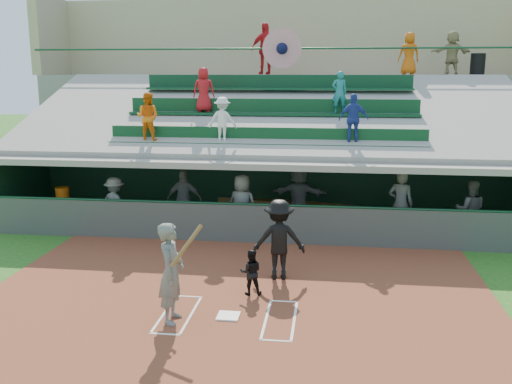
# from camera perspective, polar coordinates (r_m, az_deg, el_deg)

# --- Properties ---
(ground) EXTENTS (100.00, 100.00, 0.00)m
(ground) POSITION_cam_1_polar(r_m,az_deg,el_deg) (11.52, -2.78, -12.44)
(ground) COLOR #245818
(ground) RESTS_ON ground
(dirt_slab) EXTENTS (11.00, 9.00, 0.02)m
(dirt_slab) POSITION_cam_1_polar(r_m,az_deg,el_deg) (11.96, -2.36, -11.41)
(dirt_slab) COLOR brown
(dirt_slab) RESTS_ON ground
(home_plate) EXTENTS (0.43, 0.43, 0.03)m
(home_plate) POSITION_cam_1_polar(r_m,az_deg,el_deg) (11.50, -2.79, -12.28)
(home_plate) COLOR white
(home_plate) RESTS_ON dirt_slab
(batters_box_chalk) EXTENTS (2.65, 1.85, 0.01)m
(batters_box_chalk) POSITION_cam_1_polar(r_m,az_deg,el_deg) (11.51, -2.78, -12.33)
(batters_box_chalk) COLOR white
(batters_box_chalk) RESTS_ON dirt_slab
(dugout_floor) EXTENTS (16.00, 3.50, 0.04)m
(dugout_floor) POSITION_cam_1_polar(r_m,az_deg,el_deg) (17.81, 1.03, -3.44)
(dugout_floor) COLOR gray
(dugout_floor) RESTS_ON ground
(concourse_slab) EXTENTS (20.00, 3.00, 4.60)m
(concourse_slab) POSITION_cam_1_polar(r_m,az_deg,el_deg) (24.01, 2.85, 6.11)
(concourse_slab) COLOR gray
(concourse_slab) RESTS_ON ground
(grandstand) EXTENTS (20.40, 10.40, 7.80)m
(grandstand) POSITION_cam_1_polar(r_m,az_deg,el_deg) (21.05, 2.17, 5.18)
(grandstand) COLOR #454A45
(grandstand) RESTS_ON ground
(batter_at_plate) EXTENTS (0.86, 0.78, 1.96)m
(batter_at_plate) POSITION_cam_1_polar(r_m,az_deg,el_deg) (11.07, -8.45, -7.97)
(batter_at_plate) COLOR #585C56
(batter_at_plate) RESTS_ON dirt_slab
(catcher) EXTENTS (0.53, 0.44, 1.00)m
(catcher) POSITION_cam_1_polar(r_m,az_deg,el_deg) (12.39, -0.52, -8.01)
(catcher) COLOR black
(catcher) RESTS_ON dirt_slab
(home_umpire) EXTENTS (1.29, 0.86, 1.87)m
(home_umpire) POSITION_cam_1_polar(r_m,az_deg,el_deg) (13.21, 2.31, -4.76)
(home_umpire) COLOR black
(home_umpire) RESTS_ON dirt_slab
(dugout_bench) EXTENTS (16.43, 4.50, 0.50)m
(dugout_bench) POSITION_cam_1_polar(r_m,az_deg,el_deg) (19.06, 2.01, -1.56)
(dugout_bench) COLOR olive
(dugout_bench) RESTS_ON dugout_floor
(white_table) EXTENTS (1.05, 0.92, 0.77)m
(white_table) POSITION_cam_1_polar(r_m,az_deg,el_deg) (18.80, -18.60, -1.97)
(white_table) COLOR silver
(white_table) RESTS_ON dugout_floor
(water_cooler) EXTENTS (0.41, 0.41, 0.41)m
(water_cooler) POSITION_cam_1_polar(r_m,az_deg,el_deg) (18.74, -18.79, -0.17)
(water_cooler) COLOR #D55D0C
(water_cooler) RESTS_ON white_table
(dugout_player_a) EXTENTS (1.19, 0.93, 1.62)m
(dugout_player_a) POSITION_cam_1_polar(r_m,az_deg,el_deg) (17.64, -13.91, -1.16)
(dugout_player_a) COLOR #61645F
(dugout_player_a) RESTS_ON dugout_floor
(dugout_player_b) EXTENTS (1.08, 0.51, 1.81)m
(dugout_player_b) POSITION_cam_1_polar(r_m,az_deg,el_deg) (17.45, -7.18, -0.73)
(dugout_player_b) COLOR #595B56
(dugout_player_b) RESTS_ON dugout_floor
(dugout_player_c) EXTENTS (1.00, 0.79, 1.81)m
(dugout_player_c) POSITION_cam_1_polar(r_m,az_deg,el_deg) (16.55, -1.40, -1.34)
(dugout_player_c) COLOR #555853
(dugout_player_c) RESTS_ON dugout_floor
(dugout_player_d) EXTENTS (1.75, 0.68, 1.85)m
(dugout_player_d) POSITION_cam_1_polar(r_m,az_deg,el_deg) (17.84, 4.29, -0.32)
(dugout_player_d) COLOR #61645E
(dugout_player_d) RESTS_ON dugout_floor
(dugout_player_e) EXTENTS (0.80, 0.63, 1.94)m
(dugout_player_e) POSITION_cam_1_polar(r_m,az_deg,el_deg) (16.95, 14.24, -1.16)
(dugout_player_e) COLOR #565853
(dugout_player_e) RESTS_ON dugout_floor
(dugout_player_f) EXTENTS (0.90, 0.74, 1.70)m
(dugout_player_f) POSITION_cam_1_polar(r_m,az_deg,el_deg) (17.35, 20.63, -1.67)
(dugout_player_f) COLOR #595B56
(dugout_player_f) RESTS_ON dugout_floor
(trash_bin) EXTENTS (0.55, 0.55, 0.83)m
(trash_bin) POSITION_cam_1_polar(r_m,az_deg,el_deg) (24.20, 21.29, 11.81)
(trash_bin) COLOR black
(trash_bin) RESTS_ON concourse_slab
(concourse_staff_a) EXTENTS (1.28, 0.89, 2.02)m
(concourse_staff_a) POSITION_cam_1_polar(r_m,az_deg,el_deg) (23.25, 0.98, 14.10)
(concourse_staff_a) COLOR red
(concourse_staff_a) RESTS_ON concourse_slab
(concourse_staff_b) EXTENTS (0.83, 0.60, 1.59)m
(concourse_staff_b) POSITION_cam_1_polar(r_m,az_deg,el_deg) (22.77, 15.05, 13.20)
(concourse_staff_b) COLOR #D3580C
(concourse_staff_b) RESTS_ON concourse_slab
(concourse_staff_c) EXTENTS (1.62, 0.81, 1.68)m
(concourse_staff_c) POSITION_cam_1_polar(r_m,az_deg,el_deg) (23.77, 19.01, 13.00)
(concourse_staff_c) COLOR tan
(concourse_staff_c) RESTS_ON concourse_slab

